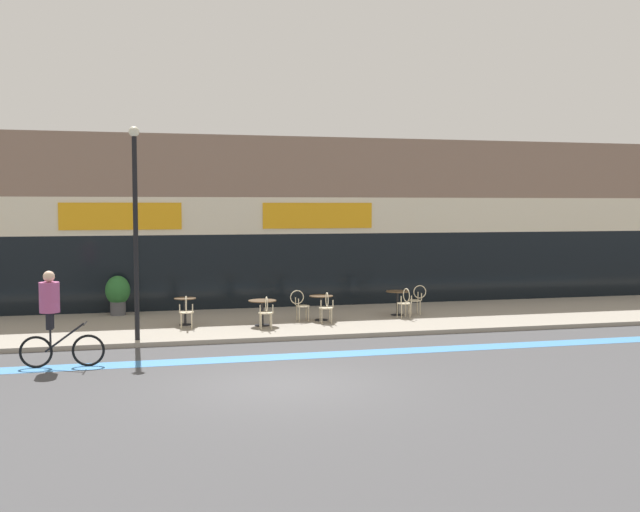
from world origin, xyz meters
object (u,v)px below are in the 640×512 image
(cafe_chair_1_near, at_px, (266,310))
(bistro_table_0, at_px, (185,306))
(bistro_table_3, at_px, (397,298))
(lamp_post, at_px, (135,218))
(bistro_table_1, at_px, (262,307))
(cafe_chair_2_near, at_px, (326,305))
(cafe_chair_3_side, at_px, (417,298))
(cafe_chair_0_near, at_px, (186,310))
(cyclist_0, at_px, (53,313))
(cafe_chair_3_near, at_px, (405,301))
(cafe_chair_2_side, at_px, (300,303))
(bistro_table_2, at_px, (321,303))
(planter_pot, at_px, (118,293))

(cafe_chair_1_near, bearing_deg, bistro_table_0, 61.44)
(cafe_chair_1_near, bearing_deg, bistro_table_3, -67.28)
(bistro_table_0, xyz_separation_m, lamp_post, (-1.31, -2.06, 2.50))
(bistro_table_0, bearing_deg, bistro_table_1, -16.72)
(cafe_chair_2_near, bearing_deg, cafe_chair_3_side, -67.28)
(cafe_chair_0_near, distance_m, lamp_post, 3.17)
(cafe_chair_0_near, relative_size, cafe_chair_1_near, 1.00)
(bistro_table_1, xyz_separation_m, cyclist_0, (-5.12, -3.71, 0.55))
(bistro_table_0, height_order, cafe_chair_2_near, cafe_chair_2_near)
(lamp_post, bearing_deg, cafe_chair_3_side, 16.04)
(bistro_table_3, distance_m, cafe_chair_1_near, 4.60)
(bistro_table_3, height_order, cafe_chair_3_near, cafe_chair_3_near)
(bistro_table_0, distance_m, cafe_chair_3_near, 6.40)
(cafe_chair_2_side, relative_size, cafe_chair_3_near, 1.00)
(bistro_table_2, relative_size, cafe_chair_3_side, 0.80)
(cafe_chair_2_side, bearing_deg, lamp_post, -159.21)
(bistro_table_3, xyz_separation_m, cafe_chair_2_side, (-3.11, -0.42, -0.01))
(bistro_table_0, xyz_separation_m, planter_pot, (-1.86, 2.44, 0.14))
(bistro_table_0, distance_m, bistro_table_3, 6.39)
(cafe_chair_1_near, height_order, lamp_post, lamp_post)
(planter_pot, bearing_deg, bistro_table_2, -23.59)
(bistro_table_0, relative_size, cafe_chair_3_near, 0.84)
(cafe_chair_2_side, bearing_deg, bistro_table_0, 176.02)
(bistro_table_3, bearing_deg, cafe_chair_2_side, -172.38)
(lamp_post, bearing_deg, cafe_chair_2_near, 14.63)
(cyclist_0, bearing_deg, lamp_post, 56.84)
(bistro_table_0, distance_m, cafe_chair_1_near, 2.42)
(bistro_table_3, height_order, lamp_post, lamp_post)
(bistro_table_0, xyz_separation_m, cafe_chair_3_near, (6.39, -0.29, -0.02))
(bistro_table_2, relative_size, cafe_chair_2_side, 0.80)
(cafe_chair_2_near, distance_m, cafe_chair_3_side, 3.29)
(bistro_table_1, bearing_deg, lamp_post, -157.01)
(cafe_chair_3_near, relative_size, cafe_chair_3_side, 1.00)
(cafe_chair_3_near, height_order, cyclist_0, cyclist_0)
(bistro_table_2, relative_size, planter_pot, 0.60)
(bistro_table_1, distance_m, lamp_post, 4.45)
(cafe_chair_0_near, relative_size, planter_pot, 0.75)
(bistro_table_1, xyz_separation_m, bistro_table_3, (4.31, 0.96, 0.02))
(bistro_table_0, bearing_deg, planter_pot, 127.35)
(bistro_table_3, height_order, planter_pot, planter_pot)
(cafe_chair_1_near, distance_m, cyclist_0, 6.00)
(cafe_chair_2_near, height_order, cafe_chair_3_side, same)
(cafe_chair_1_near, bearing_deg, cafe_chair_0_near, 75.83)
(bistro_table_1, distance_m, cafe_chair_3_side, 5.03)
(bistro_table_1, relative_size, cyclist_0, 0.38)
(bistro_table_1, relative_size, cafe_chair_0_near, 0.86)
(bistro_table_1, bearing_deg, cyclist_0, -144.04)
(cafe_chair_2_near, xyz_separation_m, cafe_chair_3_near, (2.50, 0.41, 0.00))
(bistro_table_3, height_order, cafe_chair_1_near, cafe_chair_1_near)
(cafe_chair_3_near, xyz_separation_m, cafe_chair_3_side, (0.62, 0.62, 0.00))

